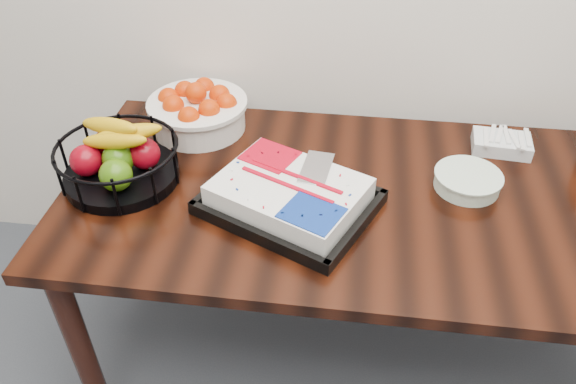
# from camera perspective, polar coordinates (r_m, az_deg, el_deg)

# --- Properties ---
(table) EXTENTS (1.80, 0.90, 0.75)m
(table) POSITION_cam_1_polar(r_m,az_deg,el_deg) (1.74, 7.38, -2.37)
(table) COLOR black
(table) RESTS_ON ground
(cake_tray) EXTENTS (0.56, 0.52, 0.09)m
(cake_tray) POSITION_cam_1_polar(r_m,az_deg,el_deg) (1.60, 0.15, -0.36)
(cake_tray) COLOR black
(cake_tray) RESTS_ON table
(tangerine_bowl) EXTENTS (0.34, 0.34, 0.22)m
(tangerine_bowl) POSITION_cam_1_polar(r_m,az_deg,el_deg) (1.95, -9.21, 8.80)
(tangerine_bowl) COLOR white
(tangerine_bowl) RESTS_ON table
(fruit_basket) EXTENTS (0.37, 0.37, 0.20)m
(fruit_basket) POSITION_cam_1_polar(r_m,az_deg,el_deg) (1.76, -16.85, 3.29)
(fruit_basket) COLOR black
(fruit_basket) RESTS_ON table
(plate_stack) EXTENTS (0.20, 0.20, 0.05)m
(plate_stack) POSITION_cam_1_polar(r_m,az_deg,el_deg) (1.77, 17.77, 1.09)
(plate_stack) COLOR white
(plate_stack) RESTS_ON table
(fork_bag) EXTENTS (0.19, 0.13, 0.05)m
(fork_bag) POSITION_cam_1_polar(r_m,az_deg,el_deg) (1.98, 20.87, 4.67)
(fork_bag) COLOR silver
(fork_bag) RESTS_ON table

